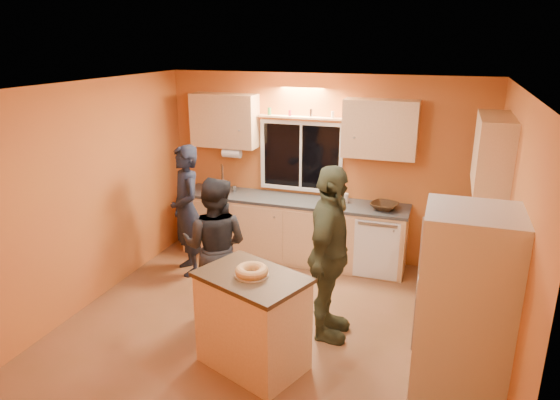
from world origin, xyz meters
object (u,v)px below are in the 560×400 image
at_px(person_center, 215,246).
at_px(person_right, 329,255).
at_px(refrigerator, 463,315).
at_px(island, 253,320).
at_px(person_left, 187,211).

bearing_deg(person_center, person_right, 168.99).
bearing_deg(refrigerator, person_right, 149.93).
xyz_separation_m(island, person_center, (-0.78, 0.83, 0.32)).
distance_m(person_left, person_right, 2.32).
bearing_deg(person_right, refrigerator, -121.66).
distance_m(island, person_right, 1.02).
xyz_separation_m(person_left, person_right, (2.14, -0.90, 0.06)).
distance_m(refrigerator, person_left, 3.80).
relative_size(refrigerator, island, 1.54).
height_order(refrigerator, island, refrigerator).
bearing_deg(refrigerator, person_left, 154.31).
xyz_separation_m(person_center, person_right, (1.34, -0.10, 0.13)).
height_order(person_left, person_center, person_left).
bearing_deg(refrigerator, person_center, 162.24).
distance_m(person_center, person_right, 1.35).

